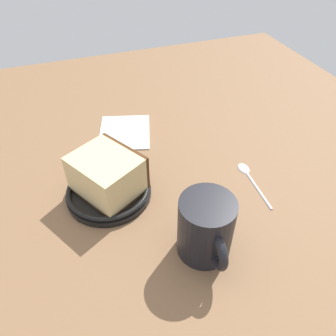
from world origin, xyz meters
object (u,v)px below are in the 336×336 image
cake_slice (107,174)px  small_plate (109,191)px  teaspoon (248,174)px  folded_napkin (125,132)px  tea_mug (206,228)px

cake_slice → small_plate: bearing=-149.9°
teaspoon → folded_napkin: (-18.05, 20.53, -0.05)cm
cake_slice → folded_napkin: (6.63, 16.70, -4.27)cm
small_plate → teaspoon: 25.20cm
cake_slice → tea_mug: size_ratio=1.28×
tea_mug → teaspoon: size_ratio=0.87×
folded_napkin → teaspoon: bearing=-48.7°
small_plate → tea_mug: size_ratio=1.37×
tea_mug → small_plate: bearing=125.0°
small_plate → cake_slice: size_ratio=1.07×
teaspoon → folded_napkin: teaspoon is taller
small_plate → teaspoon: size_ratio=1.20×
tea_mug → teaspoon: (14.17, 11.70, -4.57)cm
folded_napkin → small_plate: bearing=-112.2°
teaspoon → folded_napkin: bearing=131.3°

